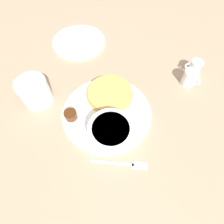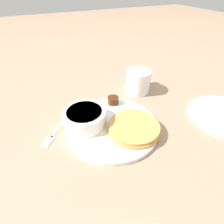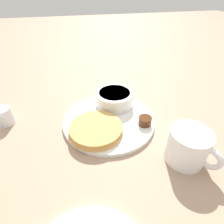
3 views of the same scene
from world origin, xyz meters
name	(u,v)px [view 3 (image 3 of 3)]	position (x,y,z in m)	size (l,w,h in m)	color
ground_plane	(109,122)	(0.00, 0.00, 0.00)	(4.00, 4.00, 0.00)	#9E7F66
plate	(109,120)	(0.00, 0.00, 0.01)	(0.27, 0.27, 0.01)	white
pancake_stack	(96,129)	(0.04, 0.04, 0.02)	(0.15, 0.15, 0.02)	tan
bowl	(114,98)	(-0.03, -0.07, 0.04)	(0.12, 0.12, 0.05)	white
syrup_cup	(145,121)	(-0.09, 0.05, 0.02)	(0.04, 0.04, 0.02)	#47230F
butter_ramekin	(121,97)	(-0.06, -0.08, 0.03)	(0.05, 0.05, 0.04)	white
coffee_mug	(188,147)	(-0.14, 0.17, 0.04)	(0.09, 0.11, 0.08)	white
creamer_pitcher_near	(5,116)	(0.29, -0.06, 0.03)	(0.05, 0.07, 0.05)	white
fork	(113,93)	(-0.05, -0.15, 0.00)	(0.12, 0.11, 0.00)	silver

